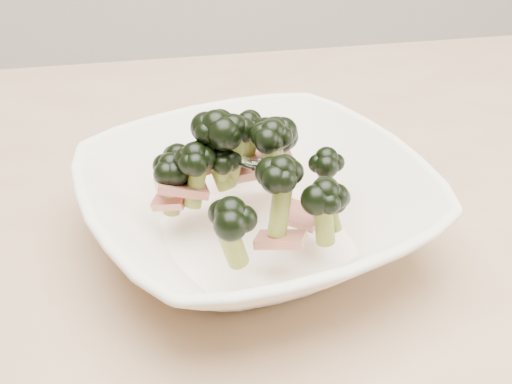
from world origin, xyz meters
TOP-DOWN VIEW (x-y plane):
  - dining_table at (0.00, 0.00)m, footprint 1.20×0.80m
  - broccoli_dish at (-0.01, -0.02)m, footprint 0.35×0.35m

SIDE VIEW (x-z plane):
  - dining_table at x=0.00m, z-range 0.28..1.03m
  - broccoli_dish at x=-0.01m, z-range 0.73..0.85m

